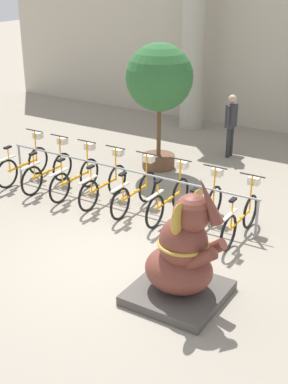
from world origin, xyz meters
name	(u,v)px	position (x,y,z in m)	size (l,w,h in m)	color
ground_plane	(112,258)	(0.00, 0.00, 0.00)	(60.00, 60.00, 0.00)	gray
column_left	(194,37)	(-2.44, 7.60, 2.62)	(0.88, 0.88, 5.16)	#ADA899
bike_rack	(123,174)	(-1.08, 1.95, 0.64)	(5.82, 0.05, 0.77)	gray
bicycle_0	(24,163)	(-3.69, 1.82, 0.40)	(0.48, 1.64, 1.08)	black
bicycle_1	(49,170)	(-2.94, 1.81, 0.40)	(0.48, 1.64, 1.08)	black
bicycle_2	(76,176)	(-2.20, 1.82, 0.40)	(0.48, 1.64, 1.08)	black
bicycle_3	(104,183)	(-1.45, 1.82, 0.40)	(0.48, 1.64, 1.08)	black
bicycle_4	(135,191)	(-0.70, 1.83, 0.40)	(0.48, 1.64, 1.08)	black
bicycle_5	(169,198)	(0.04, 1.88, 0.40)	(0.48, 1.64, 1.08)	black
bicycle_6	(204,207)	(0.79, 1.86, 0.40)	(0.48, 1.64, 1.08)	black
bicycle_7	(241,217)	(1.53, 1.82, 0.40)	(0.48, 1.64, 1.08)	black
elephant_statue	(182,258)	(1.54, -0.41, 0.68)	(1.32, 1.32, 2.00)	#4C4742
person_pedestrian	(231,120)	(-0.40, 5.77, 0.95)	(0.21, 0.47, 1.59)	#28282D
potted_tree	(159,82)	(-1.53, 4.14, 2.07)	(1.54, 1.54, 2.95)	brown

